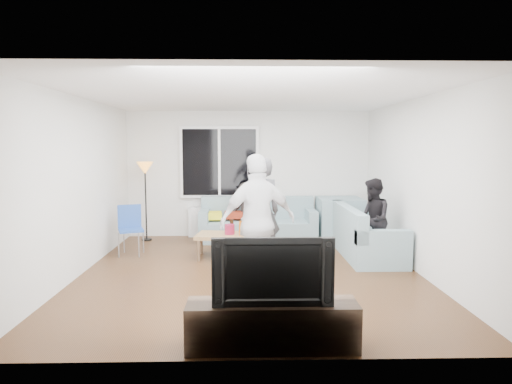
{
  "coord_description": "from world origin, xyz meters",
  "views": [
    {
      "loc": [
        -0.08,
        -6.53,
        1.9
      ],
      "look_at": [
        0.1,
        0.6,
        1.15
      ],
      "focal_mm": 31.35,
      "sensor_mm": 36.0,
      "label": 1
    }
  ],
  "objects_px": {
    "spectator_back": "(246,212)",
    "television": "(272,269)",
    "floor_lamp": "(146,202)",
    "sofa_right_section": "(367,231)",
    "sofa_back_section": "(258,219)",
    "side_chair": "(131,231)",
    "tv_console": "(272,325)",
    "player_right": "(258,222)",
    "spectator_right": "(372,220)",
    "coffee_table": "(229,246)",
    "player_left": "(261,212)"
  },
  "relations": [
    {
      "from": "sofa_back_section",
      "to": "spectator_back",
      "type": "bearing_deg",
      "value": 172.78
    },
    {
      "from": "television",
      "to": "player_right",
      "type": "bearing_deg",
      "value": 92.52
    },
    {
      "from": "coffee_table",
      "to": "floor_lamp",
      "type": "bearing_deg",
      "value": 140.52
    },
    {
      "from": "player_left",
      "to": "player_right",
      "type": "xyz_separation_m",
      "value": [
        -0.08,
        -1.12,
        0.04
      ]
    },
    {
      "from": "side_chair",
      "to": "player_left",
      "type": "bearing_deg",
      "value": -37.68
    },
    {
      "from": "side_chair",
      "to": "player_left",
      "type": "height_order",
      "value": "player_left"
    },
    {
      "from": "player_left",
      "to": "spectator_right",
      "type": "xyz_separation_m",
      "value": [
        1.85,
        0.27,
        -0.18
      ]
    },
    {
      "from": "player_right",
      "to": "spectator_back",
      "type": "distance_m",
      "value": 3.03
    },
    {
      "from": "player_left",
      "to": "tv_console",
      "type": "bearing_deg",
      "value": 74.11
    },
    {
      "from": "side_chair",
      "to": "floor_lamp",
      "type": "relative_size",
      "value": 0.55
    },
    {
      "from": "sofa_back_section",
      "to": "side_chair",
      "type": "relative_size",
      "value": 2.67
    },
    {
      "from": "side_chair",
      "to": "television",
      "type": "relative_size",
      "value": 0.78
    },
    {
      "from": "sofa_right_section",
      "to": "floor_lamp",
      "type": "height_order",
      "value": "floor_lamp"
    },
    {
      "from": "coffee_table",
      "to": "player_left",
      "type": "distance_m",
      "value": 0.98
    },
    {
      "from": "floor_lamp",
      "to": "sofa_right_section",
      "type": "bearing_deg",
      "value": -18.34
    },
    {
      "from": "sofa_right_section",
      "to": "sofa_back_section",
      "type": "bearing_deg",
      "value": 55.0
    },
    {
      "from": "coffee_table",
      "to": "player_left",
      "type": "relative_size",
      "value": 0.64
    },
    {
      "from": "coffee_table",
      "to": "player_left",
      "type": "bearing_deg",
      "value": -44.95
    },
    {
      "from": "sofa_back_section",
      "to": "player_right",
      "type": "bearing_deg",
      "value": -91.64
    },
    {
      "from": "player_left",
      "to": "side_chair",
      "type": "bearing_deg",
      "value": -33.67
    },
    {
      "from": "player_right",
      "to": "television",
      "type": "relative_size",
      "value": 1.62
    },
    {
      "from": "spectator_right",
      "to": "television",
      "type": "relative_size",
      "value": 1.23
    },
    {
      "from": "sofa_right_section",
      "to": "television",
      "type": "bearing_deg",
      "value": 152.05
    },
    {
      "from": "floor_lamp",
      "to": "television",
      "type": "xyz_separation_m",
      "value": [
        2.22,
        -4.83,
        -0.02
      ]
    },
    {
      "from": "side_chair",
      "to": "spectator_back",
      "type": "distance_m",
      "value": 2.32
    },
    {
      "from": "spectator_right",
      "to": "spectator_back",
      "type": "relative_size",
      "value": 1.17
    },
    {
      "from": "coffee_table",
      "to": "spectator_back",
      "type": "distance_m",
      "value": 1.46
    },
    {
      "from": "coffee_table",
      "to": "tv_console",
      "type": "distance_m",
      "value": 3.46
    },
    {
      "from": "spectator_back",
      "to": "television",
      "type": "distance_m",
      "value": 4.81
    },
    {
      "from": "floor_lamp",
      "to": "spectator_right",
      "type": "xyz_separation_m",
      "value": [
        4.07,
        -1.65,
        -0.1
      ]
    },
    {
      "from": "sofa_right_section",
      "to": "television",
      "type": "distance_m",
      "value": 3.96
    },
    {
      "from": "sofa_back_section",
      "to": "spectator_right",
      "type": "height_order",
      "value": "spectator_right"
    },
    {
      "from": "floor_lamp",
      "to": "television",
      "type": "height_order",
      "value": "floor_lamp"
    },
    {
      "from": "coffee_table",
      "to": "side_chair",
      "type": "distance_m",
      "value": 1.73
    },
    {
      "from": "spectator_back",
      "to": "tv_console",
      "type": "bearing_deg",
      "value": -73.66
    },
    {
      "from": "player_left",
      "to": "television",
      "type": "bearing_deg",
      "value": 74.11
    },
    {
      "from": "tv_console",
      "to": "player_right",
      "type": "bearing_deg",
      "value": 92.52
    },
    {
      "from": "sofa_right_section",
      "to": "side_chair",
      "type": "height_order",
      "value": "side_chair"
    },
    {
      "from": "side_chair",
      "to": "tv_console",
      "type": "xyz_separation_m",
      "value": [
        2.22,
        -3.62,
        -0.21
      ]
    },
    {
      "from": "coffee_table",
      "to": "floor_lamp",
      "type": "xyz_separation_m",
      "value": [
        -1.71,
        1.41,
        0.58
      ]
    },
    {
      "from": "sofa_right_section",
      "to": "tv_console",
      "type": "distance_m",
      "value": 3.95
    },
    {
      "from": "television",
      "to": "side_chair",
      "type": "bearing_deg",
      "value": 121.54
    },
    {
      "from": "sofa_right_section",
      "to": "player_right",
      "type": "relative_size",
      "value": 1.12
    },
    {
      "from": "spectator_back",
      "to": "tv_console",
      "type": "xyz_separation_m",
      "value": [
        0.23,
        -4.8,
        -0.36
      ]
    },
    {
      "from": "spectator_right",
      "to": "sofa_right_section",
      "type": "bearing_deg",
      "value": -173.68
    },
    {
      "from": "sofa_back_section",
      "to": "television",
      "type": "distance_m",
      "value": 4.78
    },
    {
      "from": "sofa_right_section",
      "to": "player_left",
      "type": "distance_m",
      "value": 1.98
    },
    {
      "from": "sofa_back_section",
      "to": "player_left",
      "type": "xyz_separation_m",
      "value": [
        -0.01,
        -1.86,
        0.43
      ]
    },
    {
      "from": "spectator_right",
      "to": "spectator_back",
      "type": "xyz_separation_m",
      "value": [
        -2.08,
        1.62,
        -0.1
      ]
    },
    {
      "from": "sofa_right_section",
      "to": "coffee_table",
      "type": "height_order",
      "value": "sofa_right_section"
    }
  ]
}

